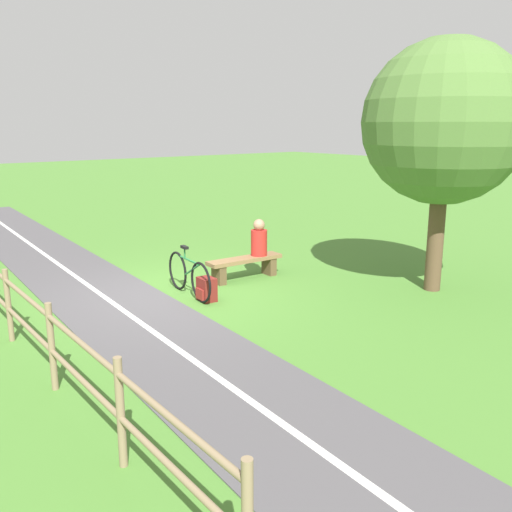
% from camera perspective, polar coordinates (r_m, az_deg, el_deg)
% --- Properties ---
extents(ground_plane, '(80.00, 80.00, 0.00)m').
position_cam_1_polar(ground_plane, '(10.58, -8.97, -3.97)').
color(ground_plane, '#477A2D').
extents(paved_path, '(4.55, 36.05, 0.02)m').
position_cam_1_polar(paved_path, '(6.77, -1.68, -14.05)').
color(paved_path, '#4C494C').
rests_on(paved_path, ground_plane).
extents(path_centre_line, '(2.33, 31.93, 0.00)m').
position_cam_1_polar(path_centre_line, '(6.77, -1.68, -13.97)').
color(path_centre_line, silver).
rests_on(path_centre_line, paved_path).
extents(bench, '(1.69, 0.48, 0.45)m').
position_cam_1_polar(bench, '(11.43, -1.17, -0.86)').
color(bench, brown).
rests_on(bench, ground_plane).
extents(person_seated, '(0.36, 0.36, 0.77)m').
position_cam_1_polar(person_seated, '(11.53, 0.31, 1.71)').
color(person_seated, '#B2231E').
rests_on(person_seated, bench).
extents(bicycle, '(0.23, 1.73, 0.93)m').
position_cam_1_polar(bicycle, '(10.37, -6.95, -1.99)').
color(bicycle, black).
rests_on(bicycle, ground_plane).
extents(backpack, '(0.32, 0.36, 0.43)m').
position_cam_1_polar(backpack, '(10.08, -5.13, -3.45)').
color(backpack, maroon).
rests_on(backpack, ground_plane).
extents(fence_roadside, '(0.28, 9.84, 1.10)m').
position_cam_1_polar(fence_roadside, '(7.95, -22.52, -5.80)').
color(fence_roadside, '#847051').
rests_on(fence_roadside, ground_plane).
extents(tree_mid_field, '(3.00, 3.00, 4.67)m').
position_cam_1_polar(tree_mid_field, '(10.87, 18.85, 12.84)').
color(tree_mid_field, brown).
rests_on(tree_mid_field, ground_plane).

